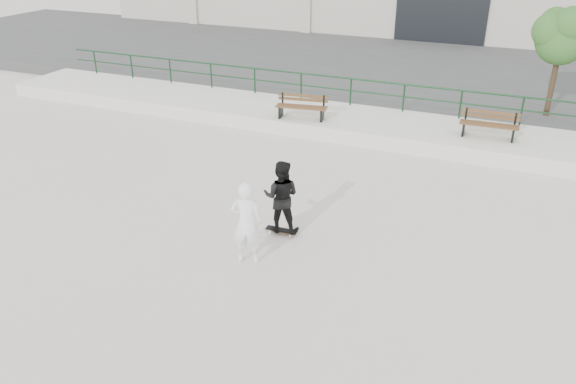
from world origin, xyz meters
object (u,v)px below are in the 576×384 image
at_px(skateboard, 281,230).
at_px(seated_skater, 247,223).
at_px(bench_left, 302,107).
at_px(standing_skater, 281,196).
at_px(tree, 564,34).
at_px(bench_right, 489,125).

relative_size(skateboard, seated_skater, 0.41).
relative_size(bench_left, skateboard, 2.34).
distance_m(bench_left, standing_skater, 7.19).
distance_m(standing_skater, seated_skater, 1.42).
bearing_deg(bench_left, standing_skater, -80.83).
bearing_deg(skateboard, seated_skater, -100.04).
height_order(tree, seated_skater, tree).
bearing_deg(skateboard, standing_skater, -92.35).
xyz_separation_m(standing_skater, seated_skater, (-0.19, -1.41, -0.03)).
relative_size(tree, seated_skater, 1.98).
xyz_separation_m(bench_right, skateboard, (-3.97, -7.45, -0.84)).
xyz_separation_m(bench_right, standing_skater, (-3.97, -7.45, 0.08)).
xyz_separation_m(bench_right, seated_skater, (-4.16, -8.86, 0.05)).
bearing_deg(standing_skater, skateboard, -101.64).
bearing_deg(standing_skater, bench_left, -83.50).
bearing_deg(seated_skater, bench_left, -92.06).
distance_m(tree, skateboard, 12.48).
height_order(standing_skater, seated_skater, seated_skater).
height_order(bench_left, tree, tree).
relative_size(bench_left, seated_skater, 0.96).
bearing_deg(bench_right, tree, 59.26).
bearing_deg(bench_right, seated_skater, -117.17).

